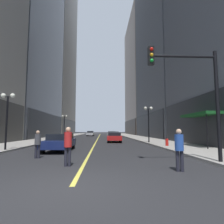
{
  "coord_description": "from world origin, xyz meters",
  "views": [
    {
      "loc": [
        0.87,
        -5.55,
        1.63
      ],
      "look_at": [
        2.47,
        25.58,
        4.63
      ],
      "focal_mm": 29.8,
      "sensor_mm": 36.0,
      "label": 1
    }
  ],
  "objects_px": {
    "traffic_light_near_right": "(196,86)",
    "fire_hydrant_right": "(167,143)",
    "pedestrian_with_orange_bag": "(38,142)",
    "pedestrian_in_blue_hoodie": "(179,147)",
    "street_lamp_left_far": "(64,121)",
    "car_navy": "(60,142)",
    "car_grey": "(112,134)",
    "street_lamp_right_mid": "(148,116)",
    "car_yellow": "(114,135)",
    "car_silver": "(90,133)",
    "street_lamp_left_near": "(7,108)",
    "car_red": "(114,137)",
    "pedestrian_in_red_jacket": "(68,143)"
  },
  "relations": [
    {
      "from": "car_silver",
      "to": "street_lamp_right_mid",
      "type": "height_order",
      "value": "street_lamp_right_mid"
    },
    {
      "from": "pedestrian_in_red_jacket",
      "to": "fire_hydrant_right",
      "type": "distance_m",
      "value": 11.54
    },
    {
      "from": "pedestrian_with_orange_bag",
      "to": "street_lamp_left_far",
      "type": "bearing_deg",
      "value": 98.11
    },
    {
      "from": "street_lamp_left_near",
      "to": "pedestrian_with_orange_bag",
      "type": "bearing_deg",
      "value": -44.13
    },
    {
      "from": "pedestrian_with_orange_bag",
      "to": "street_lamp_right_mid",
      "type": "bearing_deg",
      "value": 49.88
    },
    {
      "from": "car_yellow",
      "to": "street_lamp_left_near",
      "type": "bearing_deg",
      "value": -114.39
    },
    {
      "from": "pedestrian_in_blue_hoodie",
      "to": "street_lamp_left_far",
      "type": "relative_size",
      "value": 0.38
    },
    {
      "from": "car_yellow",
      "to": "car_red",
      "type": "bearing_deg",
      "value": -92.99
    },
    {
      "from": "car_yellow",
      "to": "pedestrian_in_blue_hoodie",
      "type": "relative_size",
      "value": 2.85
    },
    {
      "from": "pedestrian_with_orange_bag",
      "to": "fire_hydrant_right",
      "type": "height_order",
      "value": "pedestrian_with_orange_bag"
    },
    {
      "from": "pedestrian_in_blue_hoodie",
      "to": "pedestrian_in_red_jacket",
      "type": "xyz_separation_m",
      "value": [
        -4.6,
        1.27,
        0.06
      ]
    },
    {
      "from": "car_navy",
      "to": "pedestrian_with_orange_bag",
      "type": "bearing_deg",
      "value": -96.63
    },
    {
      "from": "pedestrian_in_red_jacket",
      "to": "street_lamp_left_near",
      "type": "height_order",
      "value": "street_lamp_left_near"
    },
    {
      "from": "street_lamp_left_near",
      "to": "street_lamp_right_mid",
      "type": "distance_m",
      "value": 14.87
    },
    {
      "from": "car_navy",
      "to": "traffic_light_near_right",
      "type": "xyz_separation_m",
      "value": [
        7.78,
        -6.24,
        3.02
      ]
    },
    {
      "from": "car_red",
      "to": "street_lamp_left_near",
      "type": "distance_m",
      "value": 13.92
    },
    {
      "from": "car_silver",
      "to": "street_lamp_left_far",
      "type": "xyz_separation_m",
      "value": [
        -4.08,
        -14.12,
        2.54
      ]
    },
    {
      "from": "traffic_light_near_right",
      "to": "car_yellow",
      "type": "bearing_deg",
      "value": 95.04
    },
    {
      "from": "pedestrian_in_blue_hoodie",
      "to": "traffic_light_near_right",
      "type": "relative_size",
      "value": 0.29
    },
    {
      "from": "car_silver",
      "to": "pedestrian_in_blue_hoodie",
      "type": "distance_m",
      "value": 43.09
    },
    {
      "from": "pedestrian_with_orange_bag",
      "to": "traffic_light_near_right",
      "type": "relative_size",
      "value": 0.28
    },
    {
      "from": "pedestrian_in_red_jacket",
      "to": "car_silver",
      "type": "bearing_deg",
      "value": 92.26
    },
    {
      "from": "car_navy",
      "to": "car_yellow",
      "type": "distance_m",
      "value": 21.1
    },
    {
      "from": "street_lamp_right_mid",
      "to": "car_yellow",
      "type": "bearing_deg",
      "value": 104.5
    },
    {
      "from": "car_yellow",
      "to": "car_silver",
      "type": "xyz_separation_m",
      "value": [
        -5.32,
        14.74,
        -0.0
      ]
    },
    {
      "from": "pedestrian_in_blue_hoodie",
      "to": "street_lamp_left_far",
      "type": "distance_m",
      "value": 30.42
    },
    {
      "from": "car_grey",
      "to": "traffic_light_near_right",
      "type": "xyz_separation_m",
      "value": [
        2.35,
        -34.43,
        3.02
      ]
    },
    {
      "from": "street_lamp_right_mid",
      "to": "fire_hydrant_right",
      "type": "distance_m",
      "value": 5.6
    },
    {
      "from": "car_silver",
      "to": "street_lamp_left_far",
      "type": "bearing_deg",
      "value": -106.12
    },
    {
      "from": "fire_hydrant_right",
      "to": "street_lamp_left_far",
      "type": "bearing_deg",
      "value": 125.6
    },
    {
      "from": "car_yellow",
      "to": "car_silver",
      "type": "relative_size",
      "value": 1.04
    },
    {
      "from": "car_yellow",
      "to": "car_grey",
      "type": "height_order",
      "value": "same"
    },
    {
      "from": "pedestrian_in_blue_hoodie",
      "to": "street_lamp_right_mid",
      "type": "xyz_separation_m",
      "value": [
        2.48,
        14.74,
        2.29
      ]
    },
    {
      "from": "pedestrian_in_blue_hoodie",
      "to": "traffic_light_near_right",
      "type": "distance_m",
      "value": 3.37
    },
    {
      "from": "traffic_light_near_right",
      "to": "car_navy",
      "type": "bearing_deg",
      "value": 141.27
    },
    {
      "from": "car_navy",
      "to": "car_yellow",
      "type": "relative_size",
      "value": 1.0
    },
    {
      "from": "car_navy",
      "to": "fire_hydrant_right",
      "type": "height_order",
      "value": "car_navy"
    },
    {
      "from": "car_grey",
      "to": "fire_hydrant_right",
      "type": "bearing_deg",
      "value": -81.39
    },
    {
      "from": "car_navy",
      "to": "traffic_light_near_right",
      "type": "distance_m",
      "value": 10.42
    },
    {
      "from": "car_red",
      "to": "car_yellow",
      "type": "bearing_deg",
      "value": 87.01
    },
    {
      "from": "street_lamp_left_far",
      "to": "car_red",
      "type": "bearing_deg",
      "value": -50.95
    },
    {
      "from": "street_lamp_right_mid",
      "to": "fire_hydrant_right",
      "type": "relative_size",
      "value": 5.54
    },
    {
      "from": "pedestrian_with_orange_bag",
      "to": "car_grey",
      "type": "bearing_deg",
      "value": 79.59
    },
    {
      "from": "car_yellow",
      "to": "pedestrian_in_red_jacket",
      "type": "distance_m",
      "value": 26.88
    },
    {
      "from": "street_lamp_left_near",
      "to": "street_lamp_right_mid",
      "type": "height_order",
      "value": "same"
    },
    {
      "from": "street_lamp_left_near",
      "to": "car_yellow",
      "type": "bearing_deg",
      "value": 65.61
    },
    {
      "from": "pedestrian_in_red_jacket",
      "to": "pedestrian_with_orange_bag",
      "type": "relative_size",
      "value": 1.11
    },
    {
      "from": "traffic_light_near_right",
      "to": "fire_hydrant_right",
      "type": "height_order",
      "value": "traffic_light_near_right"
    },
    {
      "from": "car_silver",
      "to": "pedestrian_in_red_jacket",
      "type": "bearing_deg",
      "value": -87.74
    },
    {
      "from": "pedestrian_with_orange_bag",
      "to": "traffic_light_near_right",
      "type": "height_order",
      "value": "traffic_light_near_right"
    }
  ]
}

